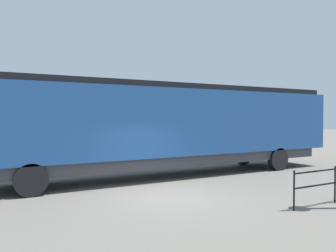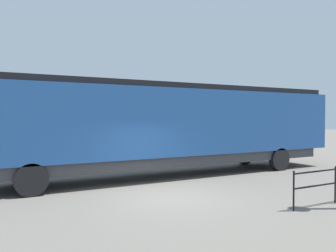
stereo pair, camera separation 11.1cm
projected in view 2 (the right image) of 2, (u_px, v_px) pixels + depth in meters
name	position (u px, v px, depth m)	size (l,w,h in m)	color
ground_plane	(168.00, 197.00, 11.08)	(120.00, 120.00, 0.00)	#666059
locomotive	(177.00, 125.00, 15.22)	(2.81, 17.71, 4.03)	navy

